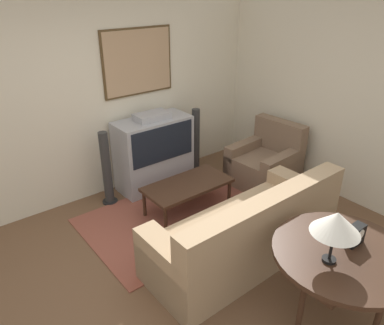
% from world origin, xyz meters
% --- Properties ---
extents(ground_plane, '(12.00, 12.00, 0.00)m').
position_xyz_m(ground_plane, '(0.00, 0.00, 0.00)').
color(ground_plane, brown).
extents(wall_back, '(12.00, 0.10, 2.70)m').
position_xyz_m(wall_back, '(0.01, 2.13, 1.36)').
color(wall_back, beige).
rests_on(wall_back, ground_plane).
extents(wall_right, '(0.06, 12.00, 2.70)m').
position_xyz_m(wall_right, '(2.63, 0.00, 1.35)').
color(wall_right, beige).
rests_on(wall_right, ground_plane).
extents(area_rug, '(2.40, 1.55, 0.01)m').
position_xyz_m(area_rug, '(0.57, 0.93, 0.01)').
color(area_rug, brown).
rests_on(area_rug, ground_plane).
extents(tv, '(1.06, 0.51, 1.11)m').
position_xyz_m(tv, '(0.74, 1.79, 0.52)').
color(tv, '#9E9EA3').
rests_on(tv, ground_plane).
extents(couch, '(2.17, 0.87, 0.90)m').
position_xyz_m(couch, '(0.62, -0.16, 0.32)').
color(couch, tan).
rests_on(couch, ground_plane).
extents(armchair, '(0.91, 0.87, 0.90)m').
position_xyz_m(armchair, '(2.05, 0.85, 0.30)').
color(armchair, brown).
rests_on(armchair, ground_plane).
extents(coffee_table, '(1.12, 0.57, 0.41)m').
position_xyz_m(coffee_table, '(0.70, 0.95, 0.37)').
color(coffee_table, '#3D2619').
rests_on(coffee_table, ground_plane).
extents(console_table, '(1.16, 1.16, 0.74)m').
position_xyz_m(console_table, '(0.64, -1.21, 0.68)').
color(console_table, '#3D2619').
rests_on(console_table, ground_plane).
extents(table_lamp, '(0.37, 0.37, 0.45)m').
position_xyz_m(table_lamp, '(0.45, -1.19, 1.10)').
color(table_lamp, black).
rests_on(table_lamp, console_table).
extents(mantel_clock, '(0.18, 0.10, 0.17)m').
position_xyz_m(mantel_clock, '(0.80, -1.19, 0.83)').
color(mantel_clock, black).
rests_on(mantel_clock, console_table).
extents(speaker_tower_left, '(0.20, 0.20, 1.02)m').
position_xyz_m(speaker_tower_left, '(-0.01, 1.78, 0.48)').
color(speaker_tower_left, black).
rests_on(speaker_tower_left, ground_plane).
extents(speaker_tower_right, '(0.20, 0.20, 1.02)m').
position_xyz_m(speaker_tower_right, '(1.49, 1.78, 0.48)').
color(speaker_tower_right, black).
rests_on(speaker_tower_right, ground_plane).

